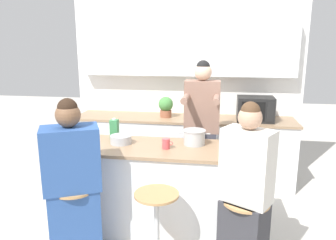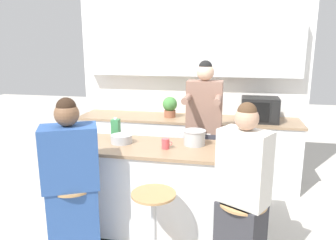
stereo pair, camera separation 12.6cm
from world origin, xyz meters
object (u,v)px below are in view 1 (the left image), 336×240
bar_stool_center (157,228)px  cooking_pot (194,137)px  person_seated_near (245,203)px  microwave (255,109)px  bar_stool_rightmost (244,237)px  person_cooking (201,136)px  person_wrapped_blanket (73,189)px  coffee_cup_near (166,144)px  juice_carton (114,129)px  banana_bunch (240,143)px  bar_stool_leftmost (76,222)px  fruit_bowl (121,139)px  potted_plant (166,106)px  kitchen_island (167,191)px

bar_stool_center → cooking_pot: 0.94m
person_seated_near → microwave: bearing=112.1°
bar_stool_rightmost → person_cooking: person_cooking is taller
person_wrapped_blanket → coffee_cup_near: person_wrapped_blanket is taller
juice_carton → cooking_pot: bearing=-6.7°
bar_stool_center → person_wrapped_blanket: 0.78m
banana_bunch → microwave: size_ratio=0.38×
bar_stool_leftmost → banana_bunch: bearing=26.0°
cooking_pot → bar_stool_center: bearing=-111.1°
bar_stool_rightmost → fruit_bowl: (-1.18, 0.59, 0.59)m
bar_stool_center → cooking_pot: bearing=68.9°
person_wrapped_blanket → bar_stool_center: bearing=-24.0°
cooking_pot → potted_plant: size_ratio=1.09×
bar_stool_leftmost → juice_carton: juice_carton is taller
microwave → potted_plant: 1.19m
fruit_bowl → person_wrapped_blanket: bearing=-112.4°
bar_stool_rightmost → person_cooking: size_ratio=0.41×
bar_stool_leftmost → fruit_bowl: (0.25, 0.58, 0.59)m
cooking_pot → juice_carton: juice_carton is taller
banana_bunch → fruit_bowl: bearing=-174.8°
juice_carton → person_wrapped_blanket: bearing=-98.9°
bar_stool_leftmost → person_wrapped_blanket: 0.32m
bar_stool_center → microwave: size_ratio=1.50×
bar_stool_leftmost → microwave: size_ratio=1.50×
coffee_cup_near → potted_plant: (-0.24, 1.44, 0.08)m
cooking_pot → juice_carton: bearing=173.3°
bar_stool_leftmost → microwave: bearing=48.7°
bar_stool_rightmost → person_seated_near: bearing=-127.9°
bar_stool_center → microwave: (0.95, 1.89, 0.68)m
bar_stool_rightmost → fruit_bowl: fruit_bowl is taller
fruit_bowl → juice_carton: bearing=124.7°
potted_plant → person_seated_near: bearing=-64.0°
bar_stool_rightmost → person_cooking: 1.38m
kitchen_island → fruit_bowl: (-0.47, 0.04, 0.50)m
kitchen_island → bar_stool_leftmost: 0.90m
cooking_pot → kitchen_island: bearing=-154.5°
coffee_cup_near → potted_plant: bearing=99.4°
person_seated_near → fruit_bowl: (-1.17, 0.60, 0.29)m
juice_carton → microwave: 1.91m
bar_stool_rightmost → juice_carton: 1.65m
person_seated_near → coffee_cup_near: (-0.71, 0.50, 0.29)m
bar_stool_leftmost → bar_stool_rightmost: (1.43, -0.00, 0.00)m
person_wrapped_blanket → fruit_bowl: person_wrapped_blanket is taller
kitchen_island → bar_stool_center: (0.00, -0.53, -0.09)m
fruit_bowl → person_cooking: bearing=40.0°
person_cooking → person_wrapped_blanket: size_ratio=1.17×
bar_stool_leftmost → kitchen_island: bearing=37.2°
person_cooking → microwave: bearing=46.2°
fruit_bowl → juice_carton: (-0.12, 0.18, 0.06)m
bar_stool_leftmost → bar_stool_rightmost: size_ratio=1.00×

